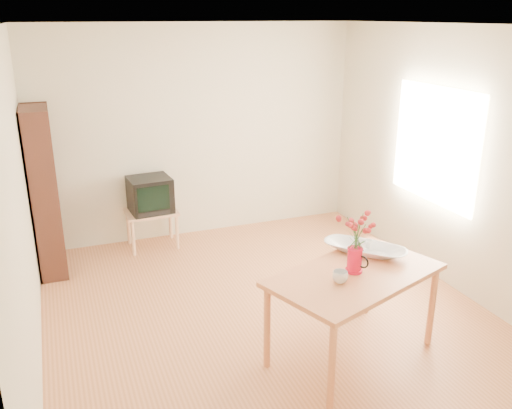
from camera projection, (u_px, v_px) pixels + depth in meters
name	position (u px, v px, depth m)	size (l,w,h in m)	color
room	(271.00, 182.00, 4.70)	(4.50, 4.50, 4.50)	#B1693F
table	(355.00, 282.00, 4.30)	(1.57, 1.22, 0.75)	#C87244
tv_stand	(152.00, 217.00, 6.49)	(0.60, 0.45, 0.46)	#DFAA7E
bookshelf	(45.00, 197.00, 5.75)	(0.28, 0.70, 1.80)	#331811
pitcher	(354.00, 261.00, 4.26)	(0.14, 0.20, 0.21)	red
flowers	(357.00, 230.00, 4.17)	(0.23, 0.23, 0.33)	red
mug	(340.00, 277.00, 4.10)	(0.12, 0.12, 0.09)	white
bowl	(366.00, 230.00, 4.56)	(0.45, 0.45, 0.43)	white
teacup_a	(362.00, 235.00, 4.56)	(0.08, 0.08, 0.07)	white
teacup_b	(369.00, 233.00, 4.60)	(0.07, 0.07, 0.06)	white
television	(150.00, 194.00, 6.41)	(0.51, 0.48, 0.41)	black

